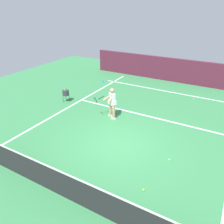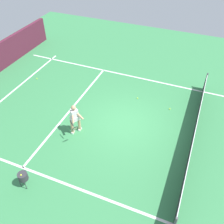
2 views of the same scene
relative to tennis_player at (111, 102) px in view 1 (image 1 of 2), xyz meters
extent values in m
plane|color=#38844C|center=(-1.43, 1.87, -0.85)|extent=(24.10, 24.10, 0.00)
cube|color=#561E33|center=(-1.43, -7.10, -0.03)|extent=(13.13, 0.24, 1.64)
cube|color=white|center=(-1.43, -4.90, -0.84)|extent=(9.13, 0.10, 0.01)
cube|color=white|center=(-1.43, -1.05, -0.84)|extent=(8.13, 0.10, 0.01)
cube|color=white|center=(2.63, 1.87, -0.84)|extent=(0.10, 16.54, 0.01)
cube|color=#232326|center=(-1.43, 5.08, -0.39)|extent=(8.65, 0.02, 0.93)
cube|color=white|center=(-1.43, 5.08, 0.10)|extent=(8.65, 0.02, 0.04)
cylinder|color=tan|center=(-0.17, 0.08, -0.46)|extent=(0.13, 0.13, 0.78)
cylinder|color=tan|center=(0.13, -0.12, -0.46)|extent=(0.13, 0.13, 0.78)
cube|color=white|center=(-0.17, 0.08, -0.81)|extent=(0.20, 0.10, 0.08)
cube|color=white|center=(0.13, -0.12, -0.81)|extent=(0.20, 0.10, 0.08)
cube|color=white|center=(-0.02, -0.02, 0.19)|extent=(0.38, 0.35, 0.52)
cube|color=white|center=(-0.02, -0.02, -0.01)|extent=(0.49, 0.46, 0.20)
sphere|color=tan|center=(-0.02, -0.02, 0.59)|extent=(0.22, 0.22, 0.22)
cylinder|color=tan|center=(-0.06, 0.19, 0.21)|extent=(0.16, 0.49, 0.37)
cylinder|color=tan|center=(0.18, 0.02, 0.21)|extent=(0.46, 0.32, 0.37)
cylinder|color=black|center=(0.49, 0.14, 0.17)|extent=(0.19, 0.26, 0.14)
torus|color=black|center=(0.66, 0.39, 0.11)|extent=(0.30, 0.26, 0.28)
cylinder|color=beige|center=(0.66, 0.39, 0.11)|extent=(0.25, 0.21, 0.23)
sphere|color=#D1E533|center=(-3.26, 3.68, -0.81)|extent=(0.07, 0.07, 0.07)
sphere|color=#D1E533|center=(-3.04, -4.37, -0.81)|extent=(0.07, 0.07, 0.07)
sphere|color=#D1E533|center=(-3.50, 1.85, -0.81)|extent=(0.07, 0.07, 0.07)
cylinder|color=#333338|center=(3.24, -0.42, -0.30)|extent=(0.36, 0.36, 0.30)
cylinder|color=#333338|center=(3.36, -0.29, -0.65)|extent=(0.02, 0.02, 0.40)
cylinder|color=#333338|center=(3.11, -0.55, -0.65)|extent=(0.02, 0.02, 0.40)
cylinder|color=#333338|center=(3.36, -0.55, -0.65)|extent=(0.02, 0.02, 0.40)
sphere|color=#D1E533|center=(3.29, -0.42, -0.14)|extent=(0.07, 0.07, 0.07)
cylinder|color=#4C9EE5|center=(3.24, -4.32, -0.73)|extent=(0.07, 0.07, 0.24)
camera|label=1|loc=(-4.98, 8.61, 4.37)|focal=36.27mm
camera|label=2|loc=(6.90, 4.61, 7.39)|focal=39.59mm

